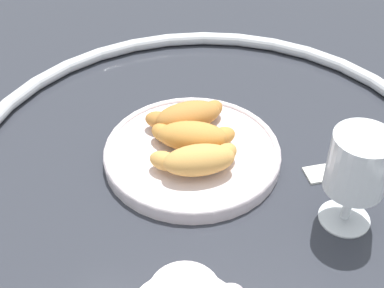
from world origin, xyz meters
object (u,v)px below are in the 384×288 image
croissant_large (196,159)px  croissant_small (192,136)px  croissant_extra (188,116)px  sugar_packet (323,172)px  pastry_plate (192,153)px  juice_glass_left (358,167)px

croissant_large → croissant_small: 0.05m
croissant_small → croissant_large: bearing=-62.6°
croissant_small → croissant_extra: (-0.02, 0.04, 0.00)m
croissant_large → sugar_packet: bearing=26.0°
pastry_plate → sugar_packet: bearing=11.9°
croissant_small → croissant_extra: 0.05m
croissant_extra → sugar_packet: croissant_extra is taller
croissant_large → croissant_extra: size_ratio=1.02×
pastry_plate → croissant_small: 0.03m
pastry_plate → croissant_large: (0.02, -0.04, 0.03)m
pastry_plate → sugar_packet: 0.19m
croissant_large → croissant_small: (-0.02, 0.04, 0.00)m
juice_glass_left → croissant_large: bearing=-178.5°
juice_glass_left → sugar_packet: (-0.04, 0.08, -0.09)m
croissant_small → croissant_extra: size_ratio=1.11×
pastry_plate → croissant_large: size_ratio=2.17×
croissant_large → juice_glass_left: size_ratio=0.86×
croissant_small → sugar_packet: croissant_small is taller
croissant_small → sugar_packet: bearing=10.9°
croissant_large → sugar_packet: (0.17, 0.08, -0.04)m
juice_glass_left → croissant_extra: bearing=162.3°
croissant_extra → pastry_plate: bearing=-61.0°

